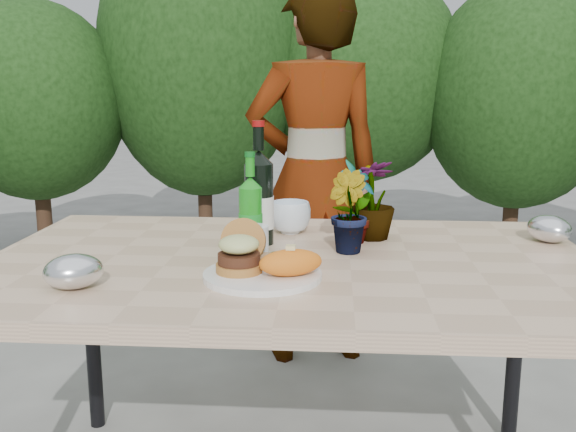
# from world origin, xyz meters

# --- Properties ---
(patio_table) EXTENTS (1.60, 1.00, 0.75)m
(patio_table) POSITION_xyz_m (0.00, 0.00, 0.69)
(patio_table) COLOR #CFAC8A
(patio_table) RESTS_ON ground
(shrub_hedge) EXTENTS (6.89, 5.10, 2.38)m
(shrub_hedge) POSITION_xyz_m (0.16, 1.76, 1.18)
(shrub_hedge) COLOR #382316
(shrub_hedge) RESTS_ON ground
(dinner_plate) EXTENTS (0.28, 0.28, 0.01)m
(dinner_plate) POSITION_xyz_m (-0.05, -0.18, 0.76)
(dinner_plate) COLOR white
(dinner_plate) RESTS_ON patio_table
(burger_stack) EXTENTS (0.11, 0.16, 0.11)m
(burger_stack) POSITION_xyz_m (-0.11, -0.16, 0.81)
(burger_stack) COLOR #B7722D
(burger_stack) RESTS_ON dinner_plate
(sweet_potato) EXTENTS (0.17, 0.12, 0.06)m
(sweet_potato) POSITION_xyz_m (0.02, -0.20, 0.80)
(sweet_potato) COLOR orange
(sweet_potato) RESTS_ON dinner_plate
(grilled_veg) EXTENTS (0.08, 0.05, 0.03)m
(grilled_veg) POSITION_xyz_m (-0.04, -0.09, 0.78)
(grilled_veg) COLOR olive
(grilled_veg) RESTS_ON dinner_plate
(wine_bottle) EXTENTS (0.08, 0.08, 0.35)m
(wine_bottle) POSITION_xyz_m (-0.10, 0.15, 0.88)
(wine_bottle) COLOR black
(wine_bottle) RESTS_ON patio_table
(sparkling_water) EXTENTS (0.07, 0.07, 0.27)m
(sparkling_water) POSITION_xyz_m (-0.11, 0.07, 0.85)
(sparkling_water) COLOR #188317
(sparkling_water) RESTS_ON patio_table
(plastic_cup) EXTENTS (0.07, 0.07, 0.09)m
(plastic_cup) POSITION_xyz_m (-0.09, -0.04, 0.80)
(plastic_cup) COLOR silver
(plastic_cup) RESTS_ON patio_table
(seedling_left) EXTENTS (0.14, 0.15, 0.24)m
(seedling_left) POSITION_xyz_m (0.18, 0.18, 0.87)
(seedling_left) COLOR #2F5E20
(seedling_left) RESTS_ON patio_table
(seedling_mid) EXTENTS (0.15, 0.16, 0.22)m
(seedling_mid) POSITION_xyz_m (0.15, 0.08, 0.86)
(seedling_mid) COLOR #26581E
(seedling_mid) RESTS_ON patio_table
(seedling_right) EXTENTS (0.18, 0.18, 0.23)m
(seedling_right) POSITION_xyz_m (0.23, 0.23, 0.87)
(seedling_right) COLOR #275A1F
(seedling_right) RESTS_ON patio_table
(blue_bowl) EXTENTS (0.13, 0.13, 0.10)m
(blue_bowl) POSITION_xyz_m (-0.02, 0.29, 0.80)
(blue_bowl) COLOR white
(blue_bowl) RESTS_ON patio_table
(foil_packet_left) EXTENTS (0.17, 0.16, 0.08)m
(foil_packet_left) POSITION_xyz_m (-0.47, -0.28, 0.79)
(foil_packet_left) COLOR silver
(foil_packet_left) RESTS_ON patio_table
(foil_packet_right) EXTENTS (0.16, 0.17, 0.08)m
(foil_packet_right) POSITION_xyz_m (0.73, 0.23, 0.79)
(foil_packet_right) COLOR silver
(foil_packet_right) RESTS_ON patio_table
(person) EXTENTS (0.67, 0.52, 1.61)m
(person) POSITION_xyz_m (0.03, 1.08, 0.81)
(person) COLOR #8D6446
(person) RESTS_ON ground
(terracotta_pot) EXTENTS (0.17, 0.17, 0.14)m
(terracotta_pot) POSITION_xyz_m (-1.49, 2.00, 0.07)
(terracotta_pot) COLOR #AA472B
(terracotta_pot) RESTS_ON ground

